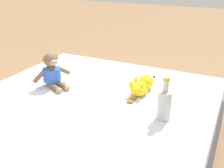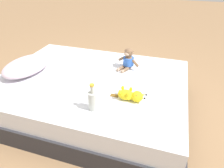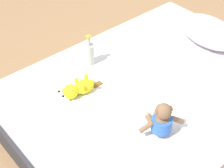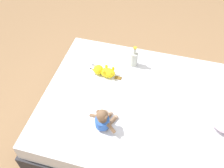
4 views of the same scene
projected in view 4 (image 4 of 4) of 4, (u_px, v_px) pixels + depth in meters
ground_plane at (142, 126)px, 2.67m from camera, size 16.00×16.00×0.00m
bed at (144, 116)px, 2.52m from camera, size 1.51×2.00×0.40m
plush_monkey at (103, 120)px, 2.13m from camera, size 0.25×0.27×0.24m
plush_yellow_creature at (104, 71)px, 2.57m from camera, size 0.12×0.33×0.10m
glass_bottle at (134, 58)px, 2.63m from camera, size 0.08×0.08×0.24m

